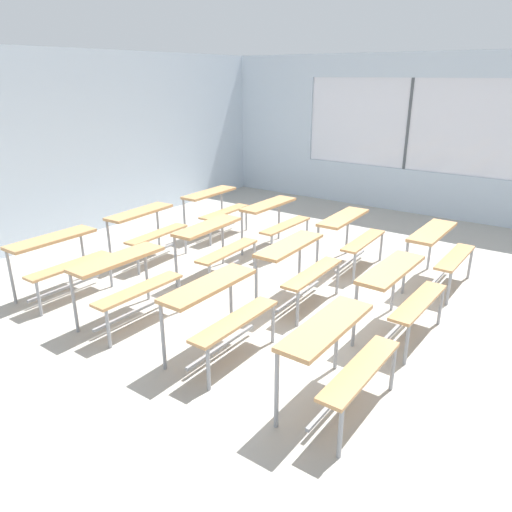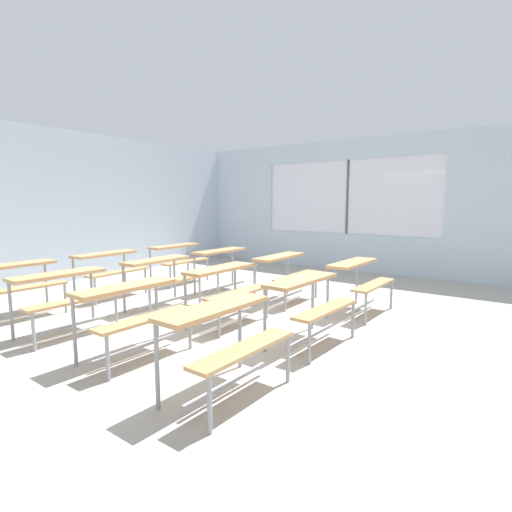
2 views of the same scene
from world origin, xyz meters
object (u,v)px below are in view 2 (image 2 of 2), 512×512
at_px(desk_bench_r2c1, 162,271).
at_px(desk_bench_r3c0, 17,277).
at_px(desk_bench_r1c0, 133,304).
at_px(desk_bench_r0c2, 360,275).
at_px(desk_bench_r3c1, 109,264).
at_px(desk_bench_r1c2, 285,267).
at_px(desk_bench_r3c2, 178,254).
at_px(desk_bench_r1c1, 226,281).
at_px(desk_bench_r2c0, 64,288).
at_px(desk_bench_r2c2, 224,260).
at_px(desk_bench_r0c1, 310,295).
at_px(desk_bench_r0c0, 224,329).

distance_m(desk_bench_r2c1, desk_bench_r3c0, 1.94).
distance_m(desk_bench_r1c0, desk_bench_r3c0, 2.49).
height_order(desk_bench_r0c2, desk_bench_r3c1, same).
relative_size(desk_bench_r1c2, desk_bench_r2c1, 1.00).
height_order(desk_bench_r1c2, desk_bench_r3c2, same).
bearing_deg(desk_bench_r1c0, desk_bench_r1c2, 0.15).
relative_size(desk_bench_r1c1, desk_bench_r2c0, 0.99).
xyz_separation_m(desk_bench_r1c2, desk_bench_r3c0, (-2.93, 2.52, 0.00)).
xyz_separation_m(desk_bench_r3c0, desk_bench_r3c2, (2.98, -0.00, 0.00)).
bearing_deg(desk_bench_r2c2, desk_bench_r0c1, -118.94).
distance_m(desk_bench_r1c1, desk_bench_r3c1, 2.56).
height_order(desk_bench_r1c1, desk_bench_r3c1, same).
bearing_deg(desk_bench_r2c0, desk_bench_r0c0, -89.15).
height_order(desk_bench_r0c2, desk_bench_r1c0, same).
height_order(desk_bench_r0c1, desk_bench_r3c2, same).
height_order(desk_bench_r0c1, desk_bench_r1c2, same).
bearing_deg(desk_bench_r2c0, desk_bench_r0c1, -59.14).
relative_size(desk_bench_r0c2, desk_bench_r3c0, 1.00).
xyz_separation_m(desk_bench_r2c0, desk_bench_r3c0, (-0.01, 1.22, 0.00)).
height_order(desk_bench_r3c1, desk_bench_r3c2, same).
relative_size(desk_bench_r0c0, desk_bench_r3c1, 0.98).
bearing_deg(desk_bench_r1c0, desk_bench_r2c2, 24.12).
bearing_deg(desk_bench_r1c2, desk_bench_r3c2, 87.37).
height_order(desk_bench_r1c0, desk_bench_r3c2, same).
height_order(desk_bench_r1c1, desk_bench_r2c1, same).
bearing_deg(desk_bench_r3c0, desk_bench_r1c1, -58.77).
distance_m(desk_bench_r0c0, desk_bench_r1c2, 3.21).
distance_m(desk_bench_r1c2, desk_bench_r3c2, 2.52).
bearing_deg(desk_bench_r0c1, desk_bench_r1c0, 139.52).
bearing_deg(desk_bench_r1c2, desk_bench_r3c1, 118.28).
height_order(desk_bench_r1c1, desk_bench_r2c2, same).
xyz_separation_m(desk_bench_r2c0, desk_bench_r2c2, (2.92, -0.04, 0.00)).
distance_m(desk_bench_r0c0, desk_bench_r2c0, 2.57).
bearing_deg(desk_bench_r3c2, desk_bench_r0c2, -90.56).
distance_m(desk_bench_r2c0, desk_bench_r3c0, 1.22).
bearing_deg(desk_bench_r1c2, desk_bench_r2c2, 88.78).
height_order(desk_bench_r0c2, desk_bench_r3c0, same).
bearing_deg(desk_bench_r1c1, desk_bench_r0c2, -39.74).
xyz_separation_m(desk_bench_r2c2, desk_bench_r3c1, (-1.46, 1.29, 0.00)).
bearing_deg(desk_bench_r1c0, desk_bench_r3c2, 41.13).
distance_m(desk_bench_r0c1, desk_bench_r1c1, 1.25).
bearing_deg(desk_bench_r0c2, desk_bench_r1c0, 157.86).
distance_m(desk_bench_r0c2, desk_bench_r2c0, 3.91).
bearing_deg(desk_bench_r3c0, desk_bench_r2c2, -22.52).
bearing_deg(desk_bench_r2c2, desk_bench_r1c2, -88.45).
distance_m(desk_bench_r0c0, desk_bench_r2c1, 2.97).
height_order(desk_bench_r2c0, desk_bench_r2c1, same).
xyz_separation_m(desk_bench_r1c0, desk_bench_r3c2, (2.94, 2.49, 0.00)).
bearing_deg(desk_bench_r0c0, desk_bench_r1c1, 40.90).
xyz_separation_m(desk_bench_r2c0, desk_bench_r3c2, (2.98, 1.21, 0.00)).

